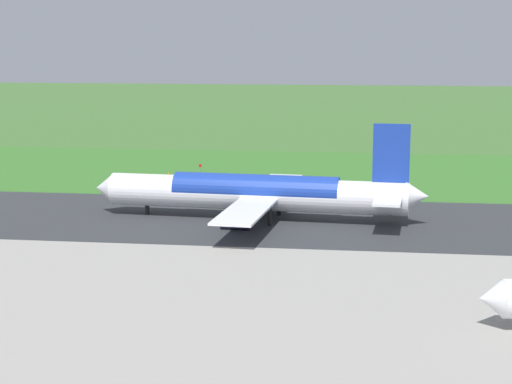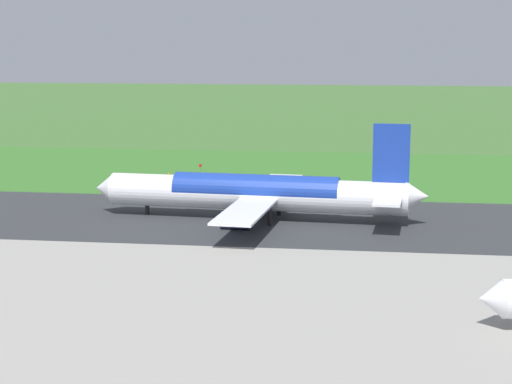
% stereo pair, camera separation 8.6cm
% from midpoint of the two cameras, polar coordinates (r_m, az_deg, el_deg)
% --- Properties ---
extents(ground_plane, '(800.00, 800.00, 0.00)m').
position_cam_midpoint_polar(ground_plane, '(138.73, -1.16, -1.80)').
color(ground_plane, '#3D662D').
extents(runway_asphalt, '(600.00, 37.40, 0.06)m').
position_cam_midpoint_polar(runway_asphalt, '(138.72, -1.16, -1.79)').
color(runway_asphalt, '#2D3033').
rests_on(runway_asphalt, ground).
extents(apron_concrete, '(440.00, 110.00, 0.05)m').
position_cam_midpoint_polar(apron_concrete, '(86.90, -6.84, -9.20)').
color(apron_concrete, gray).
rests_on(apron_concrete, ground).
extents(grass_verge_foreground, '(600.00, 80.00, 0.04)m').
position_cam_midpoint_polar(grass_verge_foreground, '(181.52, 0.99, 1.05)').
color(grass_verge_foreground, '#346B27').
rests_on(grass_verge_foreground, ground).
extents(airliner_main, '(54.15, 44.32, 15.88)m').
position_cam_midpoint_polar(airliner_main, '(137.40, 0.17, -0.07)').
color(airliner_main, white).
rests_on(airliner_main, ground).
extents(no_stopping_sign, '(0.60, 0.10, 2.23)m').
position_cam_midpoint_polar(no_stopping_sign, '(184.01, -3.67, 1.57)').
color(no_stopping_sign, slate).
rests_on(no_stopping_sign, ground).
extents(traffic_cone_orange, '(0.40, 0.40, 0.55)m').
position_cam_midpoint_polar(traffic_cone_orange, '(185.16, -5.76, 1.26)').
color(traffic_cone_orange, orange).
rests_on(traffic_cone_orange, ground).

